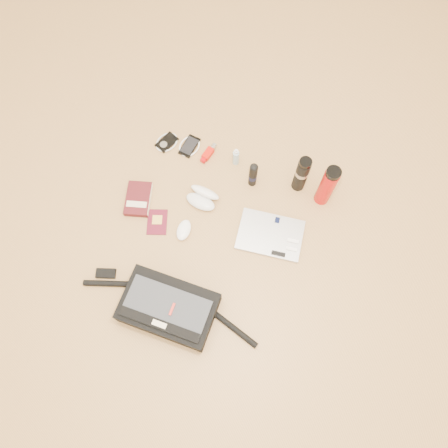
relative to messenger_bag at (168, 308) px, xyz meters
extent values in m
plane|color=#B08249|center=(0.03, 0.32, -0.05)|extent=(4.00, 4.00, 0.00)
cube|color=black|center=(0.00, 0.00, 0.00)|extent=(0.41, 0.27, 0.10)
cube|color=#303339|center=(0.00, -0.01, 0.05)|extent=(0.36, 0.20, 0.01)
cube|color=black|center=(0.01, -0.08, 0.05)|extent=(0.35, 0.06, 0.01)
cube|color=beige|center=(0.01, -0.08, 0.05)|extent=(0.06, 0.03, 0.01)
cube|color=red|center=(0.03, -0.01, 0.05)|extent=(0.01, 0.05, 0.01)
cylinder|color=black|center=(-0.29, 0.00, -0.04)|extent=(0.24, 0.11, 0.03)
cylinder|color=black|center=(0.29, 0.04, -0.04)|extent=(0.24, 0.09, 0.03)
cube|color=black|center=(-0.33, 0.03, -0.04)|extent=(0.10, 0.07, 0.02)
cube|color=#AAAAAC|center=(0.28, 0.50, -0.04)|extent=(0.33, 0.25, 0.02)
cube|color=black|center=(0.29, 0.58, -0.03)|extent=(0.03, 0.03, 0.00)
cube|color=white|center=(0.39, 0.51, -0.03)|extent=(0.06, 0.02, 0.01)
cube|color=white|center=(0.40, 0.47, -0.03)|extent=(0.05, 0.02, 0.01)
cube|color=black|center=(0.35, 0.42, -0.03)|extent=(0.07, 0.03, 0.01)
cube|color=#451014|center=(-0.37, 0.42, -0.04)|extent=(0.16, 0.20, 0.03)
cube|color=beige|center=(-0.31, 0.44, -0.04)|extent=(0.06, 0.16, 0.03)
cube|color=beige|center=(-0.36, 0.39, -0.02)|extent=(0.10, 0.06, 0.00)
cube|color=#550D1E|center=(-0.23, 0.35, -0.05)|extent=(0.13, 0.15, 0.01)
cube|color=gold|center=(-0.24, 0.36, -0.05)|extent=(0.06, 0.06, 0.00)
ellipsoid|color=white|center=(-0.10, 0.36, -0.03)|extent=(0.08, 0.11, 0.03)
ellipsoid|color=silver|center=(-0.08, 0.52, -0.03)|extent=(0.15, 0.09, 0.04)
ellipsoid|color=white|center=(-0.08, 0.57, -0.01)|extent=(0.15, 0.09, 0.09)
ellipsoid|color=black|center=(-0.11, 0.52, -0.03)|extent=(0.04, 0.03, 0.01)
ellipsoid|color=black|center=(-0.05, 0.52, -0.03)|extent=(0.04, 0.03, 0.01)
cylinder|color=black|center=(-0.08, 0.52, -0.02)|extent=(0.02, 0.01, 0.00)
cube|color=black|center=(-0.38, 0.76, -0.05)|extent=(0.10, 0.13, 0.01)
cylinder|color=#9A9A9C|center=(-0.39, 0.74, -0.04)|extent=(0.05, 0.05, 0.00)
torus|color=silver|center=(-0.38, 0.76, -0.04)|extent=(0.12, 0.12, 0.01)
cube|color=black|center=(-0.27, 0.79, -0.05)|extent=(0.07, 0.13, 0.01)
cube|color=black|center=(-0.27, 0.79, -0.04)|extent=(0.06, 0.10, 0.00)
torus|color=white|center=(-0.27, 0.79, -0.04)|extent=(0.11, 0.11, 0.01)
cube|color=red|center=(-0.16, 0.78, -0.04)|extent=(0.04, 0.07, 0.03)
cube|color=#AA0609|center=(-0.17, 0.74, -0.04)|extent=(0.03, 0.03, 0.02)
cylinder|color=#AEAEB1|center=(-0.15, 0.82, -0.04)|extent=(0.03, 0.04, 0.02)
cylinder|color=#96B8C8|center=(-0.01, 0.80, 0.00)|extent=(0.03, 0.03, 0.09)
cylinder|color=white|center=(-0.01, 0.80, 0.05)|extent=(0.02, 0.02, 0.02)
cylinder|color=silver|center=(-0.01, 0.80, 0.06)|extent=(0.01, 0.01, 0.01)
cylinder|color=black|center=(0.10, 0.72, 0.03)|extent=(0.04, 0.04, 0.16)
cylinder|color=black|center=(0.10, 0.72, 0.01)|extent=(0.04, 0.04, 0.03)
ellipsoid|color=black|center=(0.10, 0.72, 0.11)|extent=(0.04, 0.04, 0.02)
cylinder|color=black|center=(0.31, 0.80, 0.06)|extent=(0.08, 0.08, 0.22)
cylinder|color=#98979A|center=(0.31, 0.80, 0.08)|extent=(0.08, 0.08, 0.03)
cylinder|color=black|center=(0.31, 0.80, 0.18)|extent=(0.08, 0.08, 0.02)
cylinder|color=#AE0B0B|center=(0.44, 0.78, 0.07)|extent=(0.09, 0.09, 0.25)
cylinder|color=black|center=(0.44, 0.78, 0.21)|extent=(0.09, 0.09, 0.03)
camera|label=1|loc=(0.36, -0.23, 1.87)|focal=35.00mm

